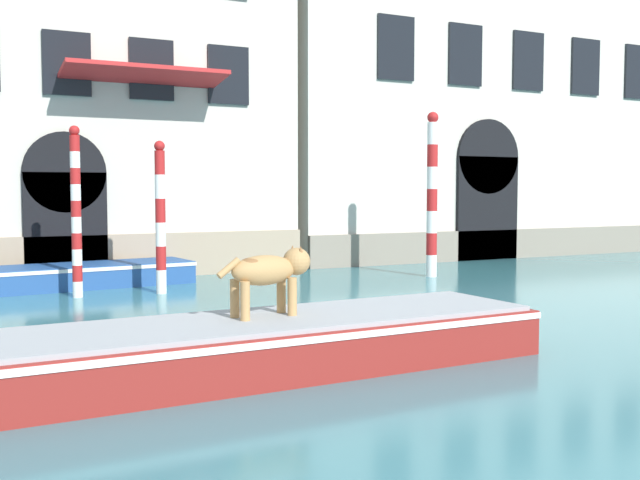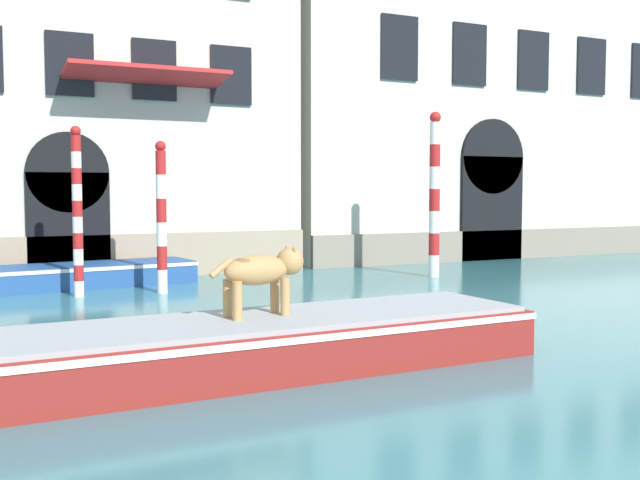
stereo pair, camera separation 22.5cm
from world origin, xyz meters
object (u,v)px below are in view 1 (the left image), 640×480
(dog_on_deck, at_px, (270,271))
(mooring_pole_3, at_px, (160,217))
(boat_moored_near_palazzo, at_px, (91,274))
(mooring_pole_0, at_px, (76,211))
(boat_foreground, at_px, (274,342))
(mooring_pole_2, at_px, (432,194))

(dog_on_deck, xyz_separation_m, mooring_pole_3, (0.52, 7.24, 0.43))
(dog_on_deck, bearing_deg, boat_moored_near_palazzo, 86.27)
(mooring_pole_0, bearing_deg, dog_on_deck, -81.00)
(boat_foreground, height_order, dog_on_deck, dog_on_deck)
(boat_foreground, distance_m, mooring_pole_2, 10.65)
(dog_on_deck, height_order, mooring_pole_0, mooring_pole_0)
(boat_foreground, distance_m, boat_moored_near_palazzo, 9.32)
(boat_moored_near_palazzo, distance_m, mooring_pole_0, 2.37)
(mooring_pole_0, height_order, mooring_pole_3, mooring_pole_0)
(boat_moored_near_palazzo, bearing_deg, mooring_pole_2, -19.97)
(boat_foreground, relative_size, dog_on_deck, 5.51)
(dog_on_deck, distance_m, boat_moored_near_palazzo, 9.24)
(mooring_pole_0, distance_m, mooring_pole_3, 1.72)
(boat_foreground, xyz_separation_m, dog_on_deck, (0.01, 0.13, 0.87))
(dog_on_deck, relative_size, mooring_pole_0, 0.37)
(boat_foreground, relative_size, mooring_pole_2, 1.71)
(boat_foreground, distance_m, mooring_pole_0, 7.79)
(mooring_pole_3, bearing_deg, mooring_pole_0, 173.28)
(mooring_pole_0, height_order, mooring_pole_2, mooring_pole_2)
(mooring_pole_2, xyz_separation_m, mooring_pole_3, (-7.00, 0.05, -0.47))
(dog_on_deck, bearing_deg, mooring_pole_0, 91.40)
(dog_on_deck, distance_m, mooring_pole_2, 10.44)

